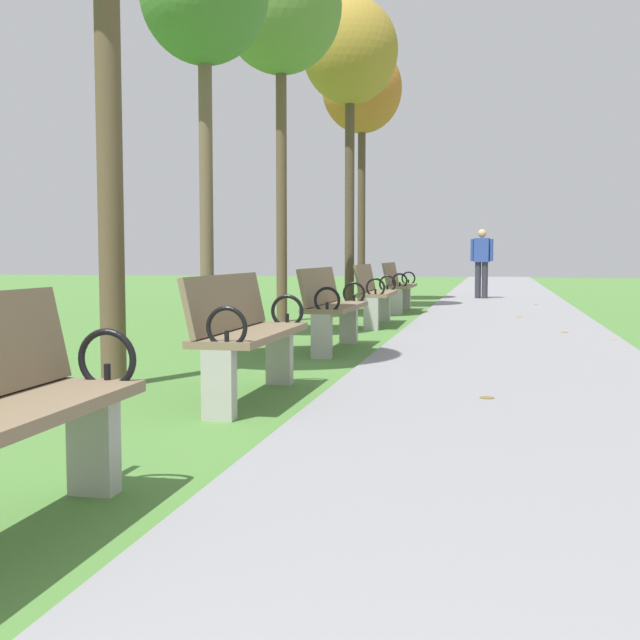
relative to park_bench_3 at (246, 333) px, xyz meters
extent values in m
cube|color=gray|center=(1.88, 11.90, -0.48)|extent=(2.76, 44.00, 0.02)
cube|color=#A8A59E|center=(0.05, -2.40, -0.26)|extent=(0.20, 0.12, 0.45)
torus|color=black|center=(0.11, -2.38, 0.10)|extent=(0.27, 0.03, 0.27)
cylinder|color=black|center=(0.11, -2.38, 0.02)|extent=(0.03, 0.03, 0.12)
cube|color=#7A664C|center=(0.05, 0.00, -0.01)|extent=(0.44, 1.60, 0.05)
cube|color=#7A664C|center=(-0.14, 0.00, 0.21)|extent=(0.13, 1.60, 0.40)
cube|color=#A8A59E|center=(0.05, -0.74, -0.26)|extent=(0.20, 0.12, 0.45)
cube|color=#A8A59E|center=(0.05, 0.74, -0.26)|extent=(0.20, 0.12, 0.45)
torus|color=black|center=(0.11, -0.76, 0.10)|extent=(0.27, 0.03, 0.27)
cylinder|color=black|center=(0.11, -0.76, 0.02)|extent=(0.03, 0.03, 0.12)
torus|color=black|center=(0.11, 0.76, 0.10)|extent=(0.27, 0.03, 0.27)
cylinder|color=black|center=(0.11, 0.76, 0.02)|extent=(0.03, 0.03, 0.12)
cube|color=#7A664C|center=(0.05, 3.17, -0.01)|extent=(0.45, 1.60, 0.05)
cube|color=#7A664C|center=(-0.14, 3.17, 0.21)|extent=(0.14, 1.60, 0.40)
cube|color=#A8A59E|center=(0.05, 2.43, -0.26)|extent=(0.20, 0.12, 0.45)
cube|color=#A8A59E|center=(0.06, 3.91, -0.26)|extent=(0.20, 0.12, 0.45)
torus|color=black|center=(0.11, 2.41, 0.10)|extent=(0.27, 0.03, 0.27)
cylinder|color=black|center=(0.11, 2.41, 0.02)|extent=(0.03, 0.03, 0.12)
torus|color=black|center=(0.12, 3.93, 0.10)|extent=(0.27, 0.03, 0.27)
cylinder|color=black|center=(0.12, 3.93, 0.02)|extent=(0.03, 0.03, 0.12)
cube|color=#7A664C|center=(0.05, 6.41, -0.01)|extent=(0.47, 1.61, 0.05)
cube|color=#7A664C|center=(-0.14, 6.40, 0.21)|extent=(0.15, 1.60, 0.40)
cube|color=#A8A59E|center=(0.07, 5.67, -0.26)|extent=(0.20, 0.12, 0.45)
cube|color=#A8A59E|center=(0.04, 7.15, -0.26)|extent=(0.20, 0.12, 0.45)
torus|color=black|center=(0.13, 5.65, 0.10)|extent=(0.27, 0.04, 0.27)
cylinder|color=black|center=(0.13, 5.65, 0.02)|extent=(0.03, 0.03, 0.12)
torus|color=black|center=(0.10, 7.17, 0.10)|extent=(0.27, 0.04, 0.27)
cylinder|color=black|center=(0.10, 7.17, 0.02)|extent=(0.03, 0.03, 0.12)
cube|color=#7A664C|center=(0.05, 9.45, -0.01)|extent=(0.45, 1.60, 0.05)
cube|color=#7A664C|center=(-0.14, 9.45, 0.21)|extent=(0.13, 1.60, 0.40)
cube|color=#A8A59E|center=(0.06, 8.71, -0.26)|extent=(0.20, 0.12, 0.45)
cube|color=#A8A59E|center=(0.05, 10.19, -0.26)|extent=(0.20, 0.12, 0.45)
torus|color=black|center=(0.12, 8.69, 0.10)|extent=(0.27, 0.03, 0.27)
cylinder|color=black|center=(0.12, 8.69, 0.02)|extent=(0.03, 0.03, 0.12)
torus|color=black|center=(0.11, 10.21, 0.10)|extent=(0.27, 0.03, 0.27)
cylinder|color=black|center=(0.11, 10.21, 0.02)|extent=(0.03, 0.03, 0.12)
cylinder|color=brown|center=(-1.21, 0.38, 1.48)|extent=(0.20, 0.20, 3.92)
cylinder|color=brown|center=(-1.59, 3.64, 1.28)|extent=(0.16, 0.16, 3.53)
cylinder|color=brown|center=(-1.51, 6.85, 1.59)|extent=(0.17, 0.17, 4.16)
ellipsoid|color=#5B8438|center=(-1.51, 6.85, 4.32)|extent=(1.86, 1.86, 2.04)
cylinder|color=#4C3D2D|center=(-0.95, 9.71, 1.60)|extent=(0.18, 0.18, 4.17)
ellipsoid|color=olive|center=(-0.95, 9.71, 4.30)|extent=(1.76, 1.76, 1.94)
cylinder|color=#4C3D2D|center=(-1.15, 12.40, 1.52)|extent=(0.17, 0.17, 4.02)
ellipsoid|color=#B26B28|center=(-1.15, 12.40, 4.14)|extent=(1.73, 1.73, 1.90)
cylinder|color=#2D2D38|center=(1.33, 14.25, -0.04)|extent=(0.14, 0.14, 0.85)
cylinder|color=#2D2D38|center=(1.49, 14.23, -0.04)|extent=(0.14, 0.14, 0.85)
cube|color=#2D4799|center=(1.41, 14.24, 0.66)|extent=(0.37, 0.26, 0.56)
sphere|color=tan|center=(1.41, 14.24, 1.05)|extent=(0.20, 0.20, 0.20)
cylinder|color=#2D4799|center=(1.19, 14.27, 0.66)|extent=(0.09, 0.09, 0.52)
cylinder|color=#2D4799|center=(1.63, 14.21, 0.66)|extent=(0.09, 0.09, 0.52)
cylinder|color=brown|center=(-1.69, 5.05, -0.48)|extent=(0.16, 0.16, 0.00)
cylinder|color=#BC842D|center=(-0.11, -2.18, -0.48)|extent=(0.07, 0.07, 0.00)
cylinder|color=brown|center=(-0.45, 7.33, -0.48)|extent=(0.12, 0.12, 0.00)
cylinder|color=brown|center=(2.56, 11.94, -0.46)|extent=(0.07, 0.07, 0.00)
cylinder|color=#AD6B23|center=(2.12, 8.35, -0.46)|extent=(0.13, 0.13, 0.00)
cylinder|color=#AD6B23|center=(2.64, 5.67, -0.46)|extent=(0.11, 0.11, 0.00)
cylinder|color=#93511E|center=(-1.72, 7.57, -0.48)|extent=(0.12, 0.12, 0.00)
cylinder|color=brown|center=(1.70, 0.32, -0.46)|extent=(0.15, 0.15, 0.00)
cylinder|color=brown|center=(-0.01, 10.92, -0.48)|extent=(0.12, 0.12, 0.00)
cylinder|color=gold|center=(3.15, 4.84, -0.46)|extent=(0.08, 0.08, 0.00)
camera|label=1|loc=(1.75, -5.68, 0.55)|focal=46.69mm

